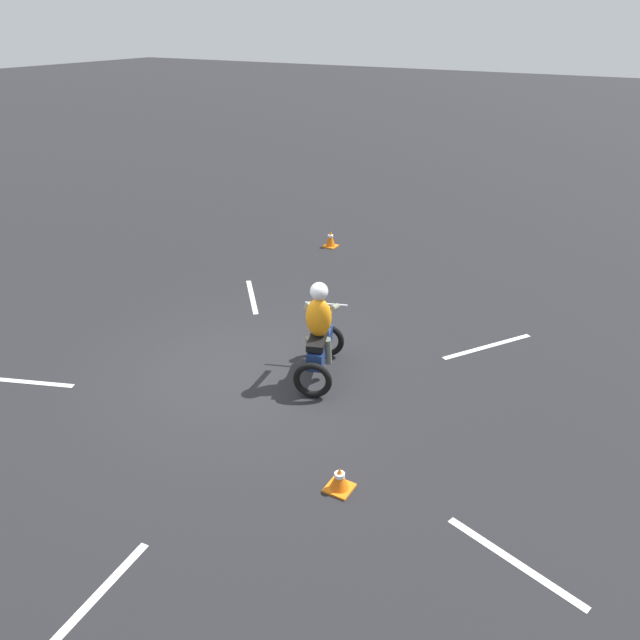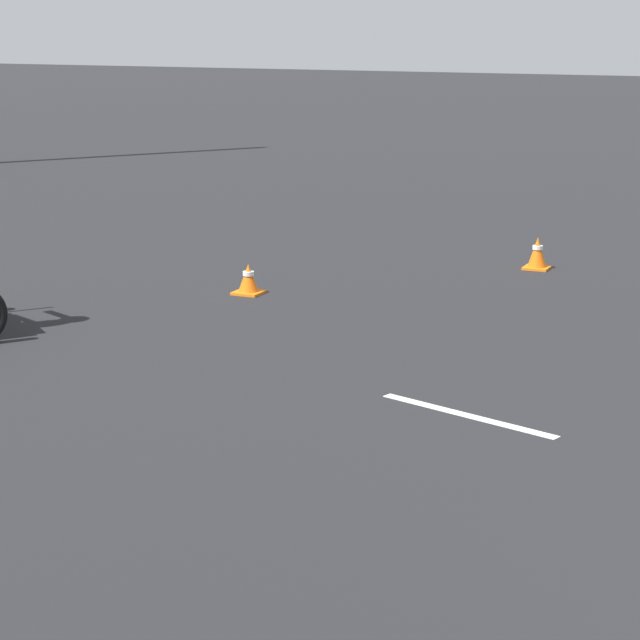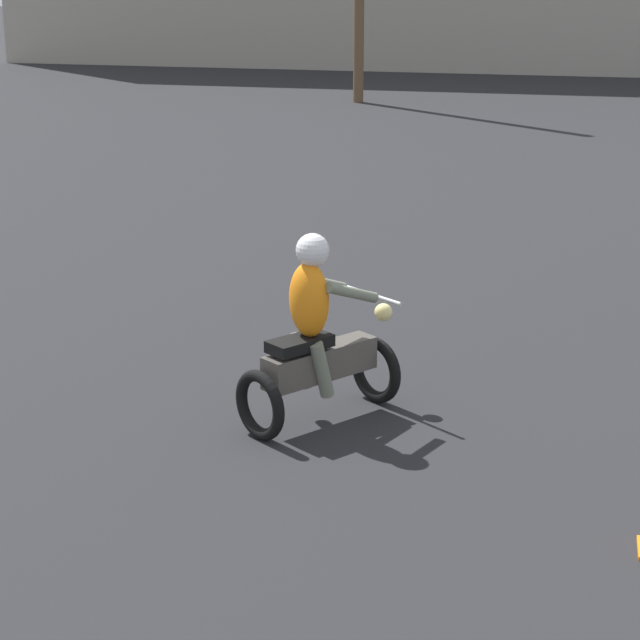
# 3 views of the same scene
# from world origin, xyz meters

# --- Properties ---
(traffic_cone_near_left) EXTENTS (0.32, 0.32, 0.41)m
(traffic_cone_near_left) POSITION_xyz_m (7.74, 5.89, 0.20)
(traffic_cone_near_left) COLOR orange
(traffic_cone_near_left) RESTS_ON ground
(traffic_cone_mid_left) EXTENTS (0.32, 0.32, 0.35)m
(traffic_cone_mid_left) POSITION_xyz_m (4.93, 8.56, 0.17)
(traffic_cone_mid_left) COLOR orange
(traffic_cone_mid_left) RESTS_ON ground
(lane_stripe_n) EXTENTS (0.59, 1.63, 0.01)m
(lane_stripe_n) POSITION_xyz_m (1.64, 4.85, 0.00)
(lane_stripe_n) COLOR silver
(lane_stripe_n) RESTS_ON ground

